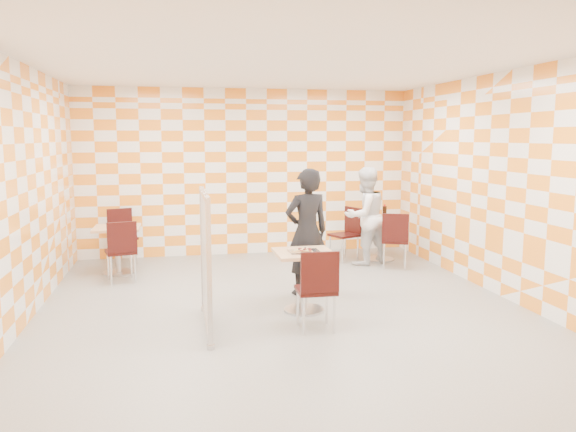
# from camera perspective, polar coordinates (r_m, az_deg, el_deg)

# --- Properties ---
(room_shell) EXTENTS (7.00, 7.00, 7.00)m
(room_shell) POSITION_cam_1_polar(r_m,az_deg,el_deg) (7.35, -1.30, 3.05)
(room_shell) COLOR gray
(room_shell) RESTS_ON ground
(main_table) EXTENTS (0.70, 0.70, 0.75)m
(main_table) POSITION_cam_1_polar(r_m,az_deg,el_deg) (6.92, 1.63, -5.59)
(main_table) COLOR tan
(main_table) RESTS_ON ground
(second_table) EXTENTS (0.70, 0.70, 0.75)m
(second_table) POSITION_cam_1_polar(r_m,az_deg,el_deg) (9.90, 9.32, -1.55)
(second_table) COLOR tan
(second_table) RESTS_ON ground
(empty_table) EXTENTS (0.70, 0.70, 0.75)m
(empty_table) POSITION_cam_1_polar(r_m,az_deg,el_deg) (9.19, -16.93, -2.53)
(empty_table) COLOR tan
(empty_table) RESTS_ON ground
(chair_main_front) EXTENTS (0.43, 0.44, 0.92)m
(chair_main_front) POSITION_cam_1_polar(r_m,az_deg,el_deg) (6.18, 3.03, -6.92)
(chair_main_front) COLOR black
(chair_main_front) RESTS_ON ground
(chair_second_front) EXTENTS (0.55, 0.56, 0.92)m
(chair_second_front) POSITION_cam_1_polar(r_m,az_deg,el_deg) (9.26, 10.83, -2.02)
(chair_second_front) COLOR black
(chair_second_front) RESTS_ON ground
(chair_second_side) EXTENTS (0.56, 0.55, 0.92)m
(chair_second_side) POSITION_cam_1_polar(r_m,az_deg,el_deg) (9.83, 6.14, -1.35)
(chair_second_side) COLOR black
(chair_second_side) RESTS_ON ground
(chair_empty_near) EXTENTS (0.51, 0.51, 0.92)m
(chair_empty_near) POSITION_cam_1_polar(r_m,az_deg,el_deg) (8.59, -16.56, -3.00)
(chair_empty_near) COLOR black
(chair_empty_near) RESTS_ON ground
(chair_empty_far) EXTENTS (0.53, 0.54, 0.92)m
(chair_empty_far) POSITION_cam_1_polar(r_m,az_deg,el_deg) (9.98, -16.55, -1.50)
(chair_empty_far) COLOR black
(chair_empty_far) RESTS_ON ground
(partition) EXTENTS (0.08, 1.38, 1.55)m
(partition) POSITION_cam_1_polar(r_m,az_deg,el_deg) (6.30, -8.37, -4.41)
(partition) COLOR white
(partition) RESTS_ON ground
(man_dark) EXTENTS (0.70, 0.53, 1.72)m
(man_dark) POSITION_cam_1_polar(r_m,az_deg,el_deg) (7.62, 1.93, -1.62)
(man_dark) COLOR black
(man_dark) RESTS_ON ground
(man_white) EXTENTS (0.97, 0.87, 1.64)m
(man_white) POSITION_cam_1_polar(r_m,az_deg,el_deg) (9.52, 7.82, 0.00)
(man_white) COLOR white
(man_white) RESTS_ON ground
(pizza_on_foil) EXTENTS (0.40, 0.40, 0.04)m
(pizza_on_foil) POSITION_cam_1_polar(r_m,az_deg,el_deg) (6.85, 1.67, -3.51)
(pizza_on_foil) COLOR silver
(pizza_on_foil) RESTS_ON main_table
(sport_bottle) EXTENTS (0.06, 0.06, 0.20)m
(sport_bottle) POSITION_cam_1_polar(r_m,az_deg,el_deg) (9.93, 8.08, 0.42)
(sport_bottle) COLOR white
(sport_bottle) RESTS_ON second_table
(soda_bottle) EXTENTS (0.07, 0.07, 0.23)m
(soda_bottle) POSITION_cam_1_polar(r_m,az_deg,el_deg) (9.89, 9.79, 0.45)
(soda_bottle) COLOR black
(soda_bottle) RESTS_ON second_table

